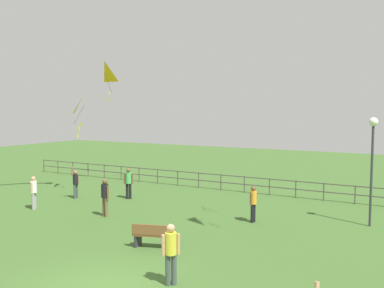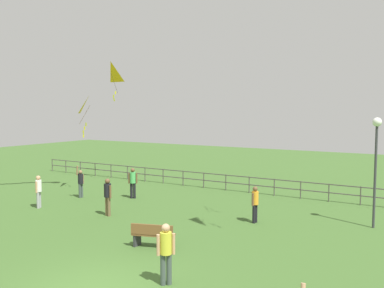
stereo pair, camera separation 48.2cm
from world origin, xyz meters
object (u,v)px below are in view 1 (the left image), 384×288
Objects in this scene: kite_0 at (105,73)px; park_bench at (154,235)px; kite_4 at (84,106)px; person_4 at (34,190)px; person_5 at (76,182)px; person_6 at (105,195)px; lamppost at (373,148)px; person_2 at (253,201)px; person_1 at (129,181)px; person_3 at (171,250)px.

park_bench is at bearing -42.25° from kite_0.
park_bench is 0.65× the size of kite_4.
person_4 is 9.16m from kite_0.
person_5 is 0.73× the size of kite_0.
lamppost is at bearing 21.08° from person_6.
kite_4 is at bearing 172.96° from person_2.
lamppost is at bearing 2.87° from person_1.
kite_0 is (-5.14, 6.11, 6.07)m from person_6.
person_3 is 14.34m from kite_4.
person_4 is 0.90× the size of person_5.
lamppost is 2.71× the size of person_1.
person_5 reaches higher than park_bench.
person_1 is 7.57m from person_2.
person_3 is 0.71× the size of kite_4.
kite_0 is at bearing 172.55° from lamppost.
park_bench is at bearing -46.37° from person_1.
park_bench is 0.64× the size of kite_0.
lamppost is 2.81× the size of person_4.
person_3 reaches higher than person_1.
person_1 reaches higher than person_2.
person_1 is 7.65m from kite_0.
person_3 is (-4.16, -8.79, -2.27)m from lamppost.
lamppost is at bearing 64.69° from person_3.
person_4 is (-2.56, -4.05, -0.03)m from person_1.
lamppost reaches higher than person_2.
person_6 is at bearing -68.64° from person_1.
person_3 reaches higher than person_4.
person_3 is 11.09m from person_4.
kite_4 is at bearing -178.36° from lamppost.
person_1 is 2.86m from person_5.
person_6 is (-4.29, 2.45, 0.51)m from park_bench.
person_6 is (3.91, -2.16, 0.09)m from person_5.
kite_4 is (-4.58, 3.63, 3.98)m from person_6.
kite_0 is at bearing 145.06° from person_1.
person_5 is (-10.29, 6.88, -0.09)m from person_3.
person_2 is at bearing 92.09° from person_3.
person_6 is (-6.13, -2.31, 0.08)m from person_2.
kite_4 reaches higher than lamppost.
person_5 reaches higher than person_2.
person_4 is at bearing 158.09° from person_3.
person_2 is 7.04m from person_3.
person_4 is at bearing -90.11° from person_5.
kite_0 reaches higher than lamppost.
person_2 is at bearing 16.08° from person_4.
park_bench is at bearing -12.83° from person_4.
person_1 is 0.97× the size of person_6.
person_1 is 0.69× the size of kite_4.
person_5 is at bearing 146.21° from person_3.
park_bench is 8.42m from person_4.
person_4 reaches higher than person_2.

